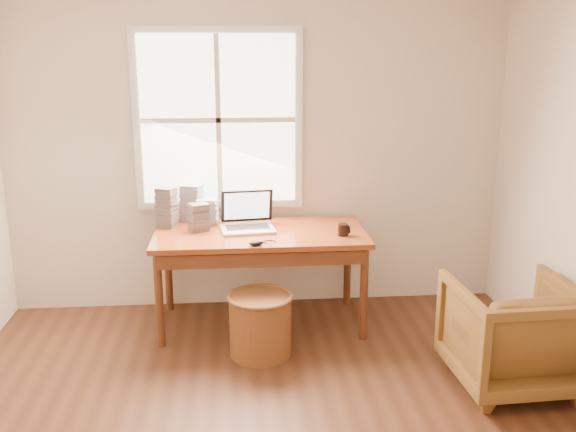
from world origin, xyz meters
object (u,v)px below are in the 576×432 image
at_px(laptop, 247,211).
at_px(cd_stack_a, 192,203).
at_px(armchair, 513,333).
at_px(wicker_stool, 260,326).
at_px(desk, 260,234).
at_px(coffee_mug, 343,230).

relative_size(laptop, cd_stack_a, 1.42).
distance_m(armchair, wicker_stool, 1.67).
bearing_deg(armchair, desk, -37.01).
bearing_deg(wicker_stool, coffee_mug, 29.75).
height_order(laptop, coffee_mug, laptop).
bearing_deg(armchair, cd_stack_a, -36.66).
height_order(desk, cd_stack_a, cd_stack_a).
bearing_deg(wicker_stool, laptop, 96.81).
distance_m(desk, coffee_mug, 0.63).
bearing_deg(laptop, coffee_mug, -21.10).
xyz_separation_m(desk, laptop, (-0.09, 0.03, 0.17)).
bearing_deg(armchair, wicker_stool, -21.56).
distance_m(laptop, cd_stack_a, 0.54).
bearing_deg(desk, armchair, -34.49).
xyz_separation_m(armchair, laptop, (-1.64, 1.09, 0.55)).
relative_size(coffee_mug, cd_stack_a, 0.29).
distance_m(armchair, coffee_mug, 1.38).
bearing_deg(coffee_mug, laptop, 163.72).
height_order(armchair, cd_stack_a, cd_stack_a).
bearing_deg(desk, coffee_mug, -14.53).
xyz_separation_m(wicker_stool, coffee_mug, (0.64, 0.36, 0.58)).
bearing_deg(coffee_mug, armchair, -45.31).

